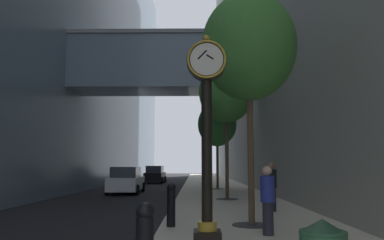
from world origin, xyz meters
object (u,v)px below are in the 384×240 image
street_tree_near (249,48)px  street_tree_mid_near (226,92)px  car_white_mid (126,180)px  bollard_third (171,204)px  pedestrian_by_clock (268,198)px  street_tree_mid_far (217,124)px  pedestrian_walking (272,185)px  car_black_near (155,175)px  street_clock (207,128)px

street_tree_near → street_tree_mid_near: 8.05m
street_tree_near → car_white_mid: size_ratio=1.46×
bollard_third → street_tree_mid_near: size_ratio=0.17×
street_tree_mid_near → car_white_mid: bearing=136.8°
bollard_third → pedestrian_by_clock: bearing=-27.5°
street_tree_mid_far → pedestrian_walking: size_ratio=3.51×
bollard_third → pedestrian_by_clock: pedestrian_by_clock is taller
pedestrian_walking → car_white_mid: (-7.20, 10.46, -0.25)m
car_black_near → car_white_mid: 13.83m
street_tree_near → pedestrian_walking: (1.22, 3.21, -4.13)m
pedestrian_by_clock → car_white_mid: bearing=112.1°
street_tree_mid_far → pedestrian_by_clock: (0.17, -17.57, -3.69)m
car_black_near → pedestrian_by_clock: bearing=-78.7°
bollard_third → car_black_near: 27.93m
street_clock → car_black_near: size_ratio=1.01×
pedestrian_walking → pedestrian_by_clock: bearing=-102.7°
pedestrian_by_clock → car_white_mid: pedestrian_by_clock is taller
street_tree_mid_near → pedestrian_walking: (1.22, -4.84, -4.37)m
street_tree_near → street_tree_mid_near: bearing=90.0°
street_clock → street_tree_near: 4.16m
car_white_mid → bollard_third: bearing=-74.9°
pedestrian_by_clock → car_black_near: size_ratio=0.37×
street_tree_mid_far → car_white_mid: 7.52m
street_tree_near → street_tree_mid_near: size_ratio=0.97×
pedestrian_by_clock → street_tree_mid_near: bearing=91.0°
street_tree_near → car_white_mid: (-5.98, 13.67, -4.39)m
street_tree_mid_near → pedestrian_walking: street_tree_mid_near is taller
pedestrian_walking → car_white_mid: size_ratio=0.38×
bollard_third → street_tree_mid_near: (2.22, 8.27, 4.69)m
bollard_third → street_tree_mid_near: street_tree_mid_near is taller
pedestrian_by_clock → street_tree_mid_far: bearing=90.6°
street_tree_mid_near → bollard_third: bearing=-105.0°
street_tree_near → street_tree_mid_far: size_ratio=1.08×
street_tree_near → pedestrian_by_clock: bearing=-83.3°
street_tree_near → street_tree_mid_near: street_tree_mid_near is taller
bollard_third → street_tree_near: size_ratio=0.18×
bollard_third → street_tree_mid_far: size_ratio=0.19×
car_black_near → bollard_third: bearing=-83.0°
bollard_third → street_tree_mid_near: 9.76m
bollard_third → car_black_near: (-3.39, 27.72, 0.08)m
street_tree_near → car_white_mid: street_tree_near is taller
car_white_mid → street_clock: bearing=-74.3°
street_tree_mid_far → pedestrian_walking: bearing=-84.6°
street_tree_near → bollard_third: bearing=-174.4°
pedestrian_by_clock → car_black_near: bearing=101.3°
pedestrian_walking → car_black_near: 25.23m
bollard_third → car_black_near: car_black_near is taller
street_tree_mid_near → car_black_near: size_ratio=1.58×
street_clock → car_white_mid: bearing=105.7°
street_clock → pedestrian_by_clock: street_clock is taller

